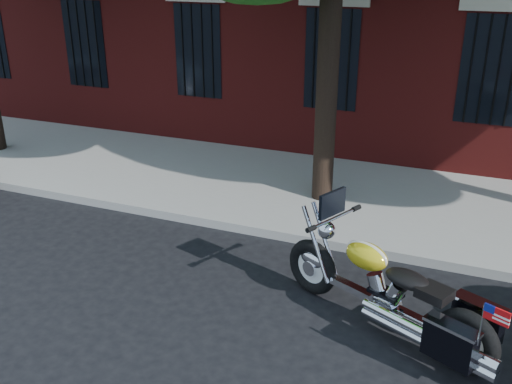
% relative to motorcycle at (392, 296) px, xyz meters
% --- Properties ---
extents(ground, '(120.00, 120.00, 0.00)m').
position_rel_motorcycle_xyz_m(ground, '(-2.28, 0.46, -0.52)').
color(ground, black).
rests_on(ground, ground).
extents(curb, '(40.00, 0.16, 0.15)m').
position_rel_motorcycle_xyz_m(curb, '(-2.28, 1.84, -0.44)').
color(curb, gray).
rests_on(curb, ground).
extents(sidewalk, '(40.00, 3.60, 0.15)m').
position_rel_motorcycle_xyz_m(sidewalk, '(-2.28, 3.72, -0.44)').
color(sidewalk, gray).
rests_on(sidewalk, ground).
extents(motorcycle, '(2.71, 1.71, 1.53)m').
position_rel_motorcycle_xyz_m(motorcycle, '(0.00, 0.00, 0.00)').
color(motorcycle, black).
rests_on(motorcycle, ground).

